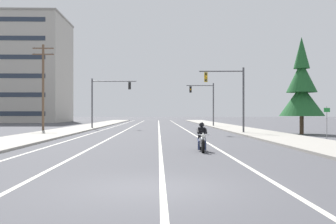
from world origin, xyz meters
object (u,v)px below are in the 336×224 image
Objects in this scene: traffic_signal_near_right at (231,90)px; traffic_signal_near_left at (105,95)px; conifer_tree_right_verge_near at (302,90)px; motorcycle_with_rider at (202,140)px; street_sign at (327,119)px; apartment_building_far_left_block at (8,70)px; traffic_signal_mid_right at (206,98)px; utility_pole_left_near at (43,84)px.

traffic_signal_near_left is at bearing 137.90° from traffic_signal_near_right.
motorcycle_with_rider is at bearing -124.13° from conifer_tree_right_verge_near.
apartment_building_far_left_block is at bearing 127.31° from street_sign.
conifer_tree_right_verge_near is 3.72× the size of street_sign.
motorcycle_with_rider is at bearing -105.08° from traffic_signal_near_right.
apartment_building_far_left_block is (-25.80, 37.54, 7.15)m from traffic_signal_near_left.
traffic_signal_mid_right is (13.30, 7.21, -0.10)m from traffic_signal_near_left.
traffic_signal_mid_right is (4.57, 36.34, 3.45)m from motorcycle_with_rider.
traffic_signal_near_left is (-8.73, 29.13, 3.55)m from motorcycle_with_rider.
street_sign is (24.61, -15.12, -3.57)m from utility_pole_left_near.
traffic_signal_near_left and traffic_signal_mid_right have the same top height.
traffic_signal_mid_right reaches higher than street_sign.
traffic_signal_near_right is 20.33m from utility_pole_left_near.
conifer_tree_right_verge_near is at bearing -33.40° from traffic_signal_near_left.
utility_pole_left_near reaches higher than traffic_signal_near_left.
motorcycle_with_rider is 36.79m from traffic_signal_mid_right.
utility_pole_left_near reaches higher than street_sign.
traffic_signal_near_right is 1.00× the size of traffic_signal_mid_right.
traffic_signal_near_left is 0.66× the size of utility_pole_left_near.
utility_pole_left_near is 3.90× the size of street_sign.
utility_pole_left_near reaches higher than traffic_signal_mid_right.
street_sign is at bearing -97.44° from conifer_tree_right_verge_near.
motorcycle_with_rider is at bearing -97.16° from traffic_signal_mid_right.
traffic_signal_near_right reaches higher than street_sign.
utility_pole_left_near is at bearing -136.27° from traffic_signal_near_left.
apartment_building_far_left_block is (-19.86, 43.22, 6.22)m from utility_pole_left_near.
conifer_tree_right_verge_near is (6.38, -20.19, 0.05)m from traffic_signal_mid_right.
traffic_signal_near_right is at bearing -89.89° from traffic_signal_mid_right.
utility_pole_left_near is (-19.28, 6.36, 1.01)m from traffic_signal_near_right.
utility_pole_left_near is 26.66m from conifer_tree_right_verge_near.
apartment_building_far_left_block is 10.27× the size of street_sign.
conifer_tree_right_verge_near is at bearing -72.45° from traffic_signal_mid_right.
traffic_signal_near_left is at bearing 131.89° from street_sign.
traffic_signal_near_left is 0.69× the size of conifer_tree_right_verge_near.
traffic_signal_mid_right is at bearing 82.84° from motorcycle_with_rider.
traffic_signal_near_left is 28.07m from street_sign.
traffic_signal_mid_right is 2.58× the size of street_sign.
traffic_signal_mid_right is at bearing -37.80° from apartment_building_far_left_block.
apartment_building_far_left_block is (-45.48, 50.52, 7.20)m from conifer_tree_right_verge_near.
utility_pole_left_near is at bearing 161.73° from traffic_signal_near_right.
utility_pole_left_near is 47.97m from apartment_building_far_left_block.
traffic_signal_near_left is 23.58m from conifer_tree_right_verge_near.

